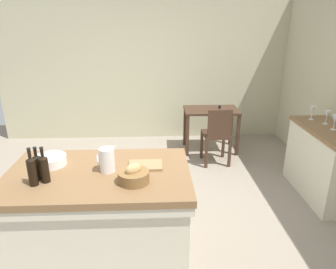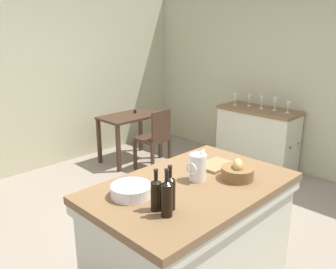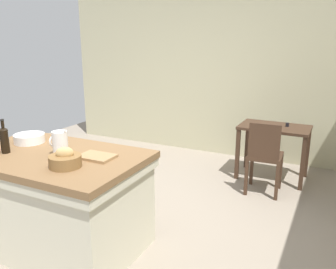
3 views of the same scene
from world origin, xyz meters
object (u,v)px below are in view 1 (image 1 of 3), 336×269
at_px(wooden_chair, 217,134).
at_px(wine_glass_right, 327,115).
at_px(writing_desk, 211,116).
at_px(wine_bottle_green, 32,170).
at_px(side_cabinet, 324,163).
at_px(island_table, 101,212).
at_px(cutting_board, 145,165).
at_px(wine_glass_middle, 335,120).
at_px(wine_bottle_dark, 44,168).
at_px(wine_bottle_amber, 38,166).
at_px(pitcher, 107,160).
at_px(wash_bowl, 50,160).
at_px(wine_glass_far_right, 312,110).
at_px(bread_basket, 134,176).

bearing_deg(wooden_chair, wine_glass_right, -32.54).
xyz_separation_m(writing_desk, wine_bottle_green, (-1.92, -2.74, 0.40)).
distance_m(side_cabinet, writing_desk, 1.94).
xyz_separation_m(island_table, wooden_chair, (1.45, 1.97, 0.02)).
bearing_deg(wine_glass_right, island_table, -155.75).
height_order(wooden_chair, cutting_board, wooden_chair).
xyz_separation_m(island_table, wine_glass_middle, (2.63, 0.97, 0.54)).
bearing_deg(wine_bottle_dark, wine_bottle_amber, 143.84).
bearing_deg(pitcher, writing_desk, 61.56).
distance_m(wooden_chair, cutting_board, 2.18).
distance_m(island_table, wine_glass_middle, 2.86).
bearing_deg(wash_bowl, wine_glass_middle, 14.64).
relative_size(wine_glass_right, wine_glass_far_right, 0.95).
bearing_deg(writing_desk, wash_bowl, -128.75).
distance_m(island_table, pitcher, 0.53).
bearing_deg(wine_glass_far_right, side_cabinet, -82.94).
height_order(side_cabinet, cutting_board, cutting_board).
xyz_separation_m(bread_basket, wine_bottle_green, (-0.79, -0.01, 0.07)).
height_order(side_cabinet, bread_basket, bread_basket).
bearing_deg(wooden_chair, side_cabinet, -39.93).
bearing_deg(wine_glass_middle, cutting_board, -158.27).
relative_size(island_table, wine_bottle_green, 5.01).
relative_size(wooden_chair, wine_bottle_dark, 3.01).
relative_size(wooden_chair, wine_glass_far_right, 5.05).
height_order(writing_desk, pitcher, pitcher).
xyz_separation_m(writing_desk, wooden_chair, (-0.00, -0.57, -0.11)).
bearing_deg(side_cabinet, wine_bottle_amber, -160.44).
bearing_deg(wine_bottle_dark, bread_basket, -2.93).
relative_size(pitcher, bread_basket, 1.00).
bearing_deg(writing_desk, wine_glass_middle, -52.87).
distance_m(bread_basket, wine_bottle_amber, 0.79).
xyz_separation_m(wine_bottle_amber, wine_glass_right, (3.12, 1.30, 0.01)).
distance_m(wine_bottle_amber, wine_glass_right, 3.38).
bearing_deg(island_table, bread_basket, -30.49).
distance_m(cutting_board, wine_bottle_green, 0.93).
bearing_deg(island_table, writing_desk, 60.28).
relative_size(side_cabinet, wash_bowl, 4.12).
bearing_deg(wine_glass_far_right, pitcher, -151.08).
bearing_deg(wooden_chair, wine_bottle_green, -131.45).
height_order(cutting_board, wine_bottle_green, wine_bottle_green).
bearing_deg(cutting_board, wine_bottle_green, -161.70).
bearing_deg(wine_bottle_dark, wine_bottle_green, -147.57).
bearing_deg(side_cabinet, bread_basket, -152.69).
relative_size(pitcher, wine_bottle_green, 0.80).
bearing_deg(wash_bowl, writing_desk, 51.25).
distance_m(wooden_chair, pitcher, 2.43).
height_order(wine_bottle_green, wine_glass_right, wine_bottle_green).
xyz_separation_m(island_table, bread_basket, (0.32, -0.19, 0.47)).
distance_m(writing_desk, bread_basket, 2.97).
bearing_deg(wooden_chair, wine_bottle_dark, -130.93).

